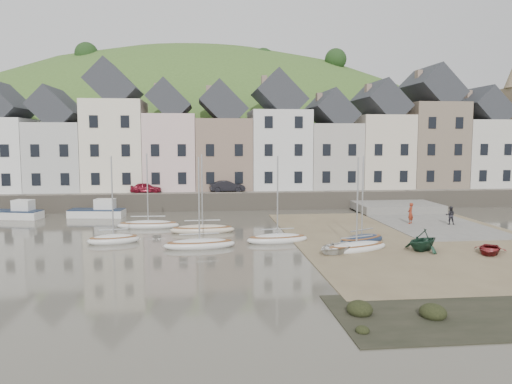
{
  "coord_description": "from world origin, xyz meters",
  "views": [
    {
      "loc": [
        -4.36,
        -34.1,
        7.24
      ],
      "look_at": [
        0.0,
        6.0,
        3.0
      ],
      "focal_mm": 35.16,
      "sensor_mm": 36.0,
      "label": 1
    }
  ],
  "objects": [
    {
      "name": "rowboat_red",
      "position": [
        13.65,
        -4.84,
        0.34
      ],
      "size": [
        3.13,
        3.32,
        0.56
      ],
      "primitive_type": "imported",
      "rotation": [
        0.0,
        0.0,
        -0.61
      ],
      "color": "maroon",
      "rests_on": "beach"
    },
    {
      "name": "sailboat_3",
      "position": [
        -4.56,
        -0.83,
        0.26
      ],
      "size": [
        4.99,
        2.06,
        6.32
      ],
      "color": "silver",
      "rests_on": "ground"
    },
    {
      "name": "hillside",
      "position": [
        -5.0,
        60.0,
        -17.99
      ],
      "size": [
        134.4,
        84.0,
        84.0
      ],
      "color": "#416026",
      "rests_on": "ground"
    },
    {
      "name": "seawall",
      "position": [
        0.0,
        17.0,
        0.9
      ],
      "size": [
        70.0,
        1.2,
        1.8
      ],
      "primitive_type": "cube",
      "color": "slate",
      "rests_on": "ground"
    },
    {
      "name": "beach",
      "position": [
        11.0,
        0.0,
        0.03
      ],
      "size": [
        18.0,
        26.0,
        0.06
      ],
      "primitive_type": "cube",
      "color": "brown",
      "rests_on": "ground"
    },
    {
      "name": "ground",
      "position": [
        0.0,
        0.0,
        0.0
      ],
      "size": [
        160.0,
        160.0,
        0.0
      ],
      "primitive_type": "plane",
      "color": "#4C483C",
      "rests_on": "ground"
    },
    {
      "name": "sailboat_5",
      "position": [
        6.73,
        -0.61,
        0.27
      ],
      "size": [
        4.27,
        3.3,
        6.32
      ],
      "color": "#14233F",
      "rests_on": "ground"
    },
    {
      "name": "quay_street",
      "position": [
        0.0,
        20.5,
        1.55
      ],
      "size": [
        70.0,
        7.0,
        0.1
      ],
      "primitive_type": "cube",
      "color": "slate",
      "rests_on": "quay_land"
    },
    {
      "name": "sailboat_1",
      "position": [
        -10.58,
        1.43,
        0.27
      ],
      "size": [
        3.83,
        2.26,
        6.32
      ],
      "color": "silver",
      "rests_on": "ground"
    },
    {
      "name": "person_red",
      "position": [
        13.21,
        6.25,
        1.01
      ],
      "size": [
        0.76,
        0.76,
        1.78
      ],
      "primitive_type": "imported",
      "rotation": [
        0.0,
        0.0,
        3.92
      ],
      "color": "maroon",
      "rests_on": "slipway"
    },
    {
      "name": "person_dark",
      "position": [
        16.39,
        5.51,
        0.89
      ],
      "size": [
        0.92,
        0.83,
        1.54
      ],
      "primitive_type": "imported",
      "rotation": [
        0.0,
        0.0,
        2.73
      ],
      "color": "#232227",
      "rests_on": "slipway"
    },
    {
      "name": "rowboat_green",
      "position": [
        9.8,
        -3.62,
        0.78
      ],
      "size": [
        3.52,
        3.39,
        1.43
      ],
      "primitive_type": "imported",
      "rotation": [
        0.0,
        0.0,
        -1.05
      ],
      "color": "#173425",
      "rests_on": "beach"
    },
    {
      "name": "car_right",
      "position": [
        -1.63,
        19.5,
        2.22
      ],
      "size": [
        3.87,
        1.69,
        1.24
      ],
      "primitive_type": "imported",
      "rotation": [
        0.0,
        0.0,
        1.67
      ],
      "color": "black",
      "rests_on": "quay_street"
    },
    {
      "name": "sailboat_4",
      "position": [
        0.91,
        0.4,
        0.26
      ],
      "size": [
        4.57,
        2.02,
        6.32
      ],
      "color": "silver",
      "rests_on": "ground"
    },
    {
      "name": "slipway",
      "position": [
        15.0,
        8.0,
        0.06
      ],
      "size": [
        8.0,
        18.0,
        0.12
      ],
      "primitive_type": "cube",
      "color": "slate",
      "rests_on": "ground"
    },
    {
      "name": "townhouse_terrace",
      "position": [
        1.76,
        24.0,
        7.32
      ],
      "size": [
        61.05,
        8.0,
        13.93
      ],
      "color": "silver",
      "rests_on": "quay_land"
    },
    {
      "name": "quay_land",
      "position": [
        0.0,
        32.0,
        0.75
      ],
      "size": [
        90.0,
        30.0,
        1.5
      ],
      "primitive_type": "cube",
      "color": "#416026",
      "rests_on": "ground"
    },
    {
      "name": "motorboat_0",
      "position": [
        -21.31,
        13.57,
        0.58
      ],
      "size": [
        5.15,
        2.86,
        1.7
      ],
      "color": "silver",
      "rests_on": "ground"
    },
    {
      "name": "rowboat_white",
      "position": [
        4.18,
        -3.45,
        0.4
      ],
      "size": [
        4.04,
        3.85,
        0.68
      ],
      "primitive_type": "imported",
      "rotation": [
        0.0,
        0.0,
        -0.93
      ],
      "color": "white",
      "rests_on": "beach"
    },
    {
      "name": "sailboat_0",
      "position": [
        -8.79,
        7.35,
        0.26
      ],
      "size": [
        5.14,
        1.69,
        6.32
      ],
      "color": "silver",
      "rests_on": "ground"
    },
    {
      "name": "sailboat_6",
      "position": [
        5.61,
        -2.97,
        0.26
      ],
      "size": [
        4.96,
        3.09,
        6.32
      ],
      "color": "silver",
      "rests_on": "ground"
    },
    {
      "name": "motorboat_2",
      "position": [
        -13.99,
        13.61,
        0.58
      ],
      "size": [
        5.26,
        2.4,
        1.7
      ],
      "color": "silver",
      "rests_on": "ground"
    },
    {
      "name": "sailboat_2",
      "position": [
        -4.35,
        4.77,
        0.26
      ],
      "size": [
        5.09,
        1.63,
        6.32
      ],
      "color": "beige",
      "rests_on": "ground"
    },
    {
      "name": "car_left",
      "position": [
        -10.26,
        19.5,
        2.15
      ],
      "size": [
        3.29,
        1.42,
        1.11
      ],
      "primitive_type": "imported",
      "rotation": [
        0.0,
        0.0,
        1.61
      ],
      "color": "maroon",
      "rests_on": "quay_street"
    }
  ]
}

